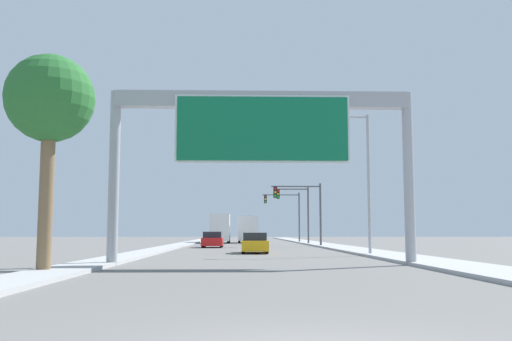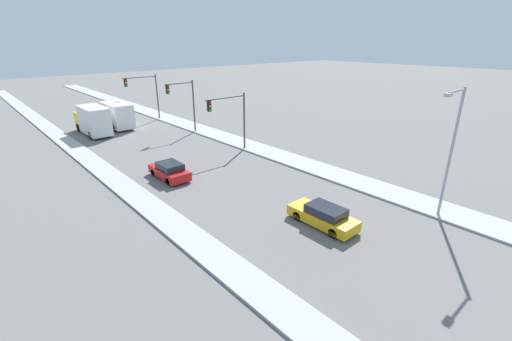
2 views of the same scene
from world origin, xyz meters
The scene contains 12 objects.
sidewalk_right centered at (7.75, 60.00, 0.07)m, with size 3.00×120.00×0.15m.
median_strip_left centered at (-7.25, 60.00, 0.07)m, with size 2.00×120.00×0.15m.
sign_gantry centered at (0.00, 17.88, 5.95)m, with size 13.36×0.73×7.60m.
car_mid_left centered at (-3.50, 45.73, 0.68)m, with size 1.85×4.31×1.44m.
car_far_center centered at (0.00, 31.99, 0.66)m, with size 1.75×4.63×1.38m.
truck_box_primary centered at (0.00, 66.95, 1.71)m, with size 2.49×7.50×3.39m.
truck_box_secondary centered at (-3.50, 65.22, 1.80)m, with size 2.40×7.36×3.57m.
traffic_light_near_intersection centered at (5.19, 48.00, 4.14)m, with size 4.84×0.32×6.09m.
traffic_light_mid_block centered at (5.60, 58.00, 4.36)m, with size 3.83×0.32×6.56m.
traffic_light_far_intersection centered at (5.22, 68.00, 4.44)m, with size 4.93×0.32×6.54m.
palm_tree_foreground centered at (-7.78, 13.42, 6.05)m, with size 3.15×3.15×7.77m.
street_lamp_right centered at (6.51, 27.57, 5.11)m, with size 2.75×0.28×8.61m.
Camera 1 is at (-0.95, -6.75, 1.45)m, focal length 40.00 mm.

